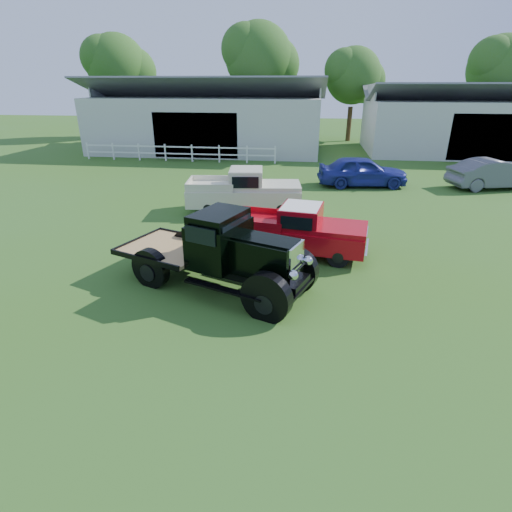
% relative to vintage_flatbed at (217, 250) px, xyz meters
% --- Properties ---
extents(ground, '(120.00, 120.00, 0.00)m').
position_rel_vintage_flatbed_xyz_m(ground, '(0.90, -1.37, -1.09)').
color(ground, '#366118').
extents(shed_left, '(18.80, 10.20, 5.60)m').
position_rel_vintage_flatbed_xyz_m(shed_left, '(-6.10, 24.63, 1.71)').
color(shed_left, '#B6B6B6').
rests_on(shed_left, ground).
extents(shed_right, '(16.80, 9.20, 5.20)m').
position_rel_vintage_flatbed_xyz_m(shed_right, '(14.90, 25.63, 1.51)').
color(shed_right, '#B6B6B6').
rests_on(shed_right, ground).
extents(fence_rail, '(14.20, 0.16, 1.20)m').
position_rel_vintage_flatbed_xyz_m(fence_rail, '(-7.10, 18.63, -0.49)').
color(fence_rail, white).
rests_on(fence_rail, ground).
extents(tree_a, '(6.30, 6.30, 10.50)m').
position_rel_vintage_flatbed_xyz_m(tree_a, '(-17.10, 31.63, 4.16)').
color(tree_a, '#2F5B13').
rests_on(tree_a, ground).
extents(tree_b, '(6.90, 6.90, 11.50)m').
position_rel_vintage_flatbed_xyz_m(tree_b, '(-3.10, 32.63, 4.66)').
color(tree_b, '#2F5B13').
rests_on(tree_b, ground).
extents(tree_c, '(5.40, 5.40, 9.00)m').
position_rel_vintage_flatbed_xyz_m(tree_c, '(5.90, 31.63, 3.41)').
color(tree_c, '#2F5B13').
rests_on(tree_c, ground).
extents(tree_d, '(6.00, 6.00, 10.00)m').
position_rel_vintage_flatbed_xyz_m(tree_d, '(18.90, 32.63, 3.91)').
color(tree_d, '#2F5B13').
rests_on(tree_d, ground).
extents(vintage_flatbed, '(5.93, 3.99, 2.19)m').
position_rel_vintage_flatbed_xyz_m(vintage_flatbed, '(0.00, 0.00, 0.00)').
color(vintage_flatbed, black).
rests_on(vintage_flatbed, ground).
extents(red_pickup, '(4.79, 2.45, 1.67)m').
position_rel_vintage_flatbed_xyz_m(red_pickup, '(2.10, 2.68, -0.26)').
color(red_pickup, '#AD0913').
rests_on(red_pickup, ground).
extents(white_pickup, '(5.26, 2.54, 1.86)m').
position_rel_vintage_flatbed_xyz_m(white_pickup, '(-0.41, 7.07, -0.16)').
color(white_pickup, beige).
rests_on(white_pickup, ground).
extents(misc_car_blue, '(4.95, 2.45, 1.62)m').
position_rel_vintage_flatbed_xyz_m(misc_car_blue, '(5.24, 12.69, -0.28)').
color(misc_car_blue, navy).
rests_on(misc_car_blue, ground).
extents(misc_car_grey, '(4.99, 2.82, 1.56)m').
position_rel_vintage_flatbed_xyz_m(misc_car_grey, '(12.18, 13.08, -0.32)').
color(misc_car_grey, '#55565E').
rests_on(misc_car_grey, ground).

